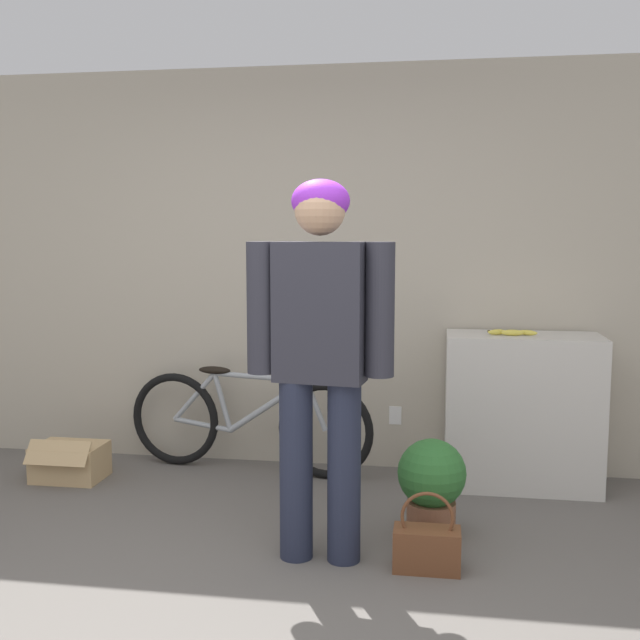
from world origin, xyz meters
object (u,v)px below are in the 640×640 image
object	(u,v)px
person	(320,342)
potted_plant	(432,484)
banana	(511,332)
bicycle	(248,421)
cardboard_box	(70,462)
handbag	(427,546)

from	to	relation	value
person	potted_plant	bearing A→B (deg)	37.94
potted_plant	banana	bearing A→B (deg)	62.16
banana	potted_plant	world-z (taller)	banana
bicycle	cardboard_box	size ratio (longest dim) A/B	3.93
person	bicycle	xyz separation A→B (m)	(-0.66, 1.22, -0.71)
person	banana	world-z (taller)	person
banana	handbag	distance (m)	1.55
handbag	potted_plant	world-z (taller)	potted_plant
banana	potted_plant	bearing A→B (deg)	-117.84
person	bicycle	world-z (taller)	person
handbag	banana	bearing A→B (deg)	68.91
bicycle	banana	xyz separation A→B (m)	(1.64, -0.05, 0.62)
cardboard_box	handbag	bearing A→B (deg)	-22.78
person	potted_plant	world-z (taller)	person
person	handbag	size ratio (longest dim) A/B	4.80
cardboard_box	bicycle	bearing A→B (deg)	17.08
banana	cardboard_box	bearing A→B (deg)	-174.21
bicycle	potted_plant	bearing A→B (deg)	-30.23
person	cardboard_box	bearing A→B (deg)	159.94
person	handbag	world-z (taller)	person
handbag	cardboard_box	xyz separation A→B (m)	(-2.24, 0.94, 0.00)
banana	potted_plant	size ratio (longest dim) A/B	0.58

